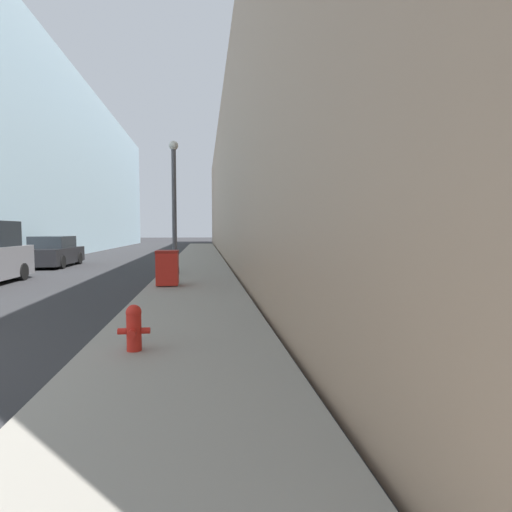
{
  "coord_description": "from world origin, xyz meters",
  "views": [
    {
      "loc": [
        5.19,
        -4.41,
        1.85
      ],
      "look_at": [
        8.05,
        17.4,
        0.43
      ],
      "focal_mm": 28.0,
      "sensor_mm": 36.0,
      "label": 1
    }
  ],
  "objects_px": {
    "fire_hydrant": "(134,327)",
    "lamppost": "(174,206)",
    "trash_bin": "(167,268)",
    "parked_sedan_near": "(53,253)"
  },
  "relations": [
    {
      "from": "trash_bin",
      "to": "parked_sedan_near",
      "type": "height_order",
      "value": "parked_sedan_near"
    },
    {
      "from": "fire_hydrant",
      "to": "lamppost",
      "type": "distance_m",
      "value": 10.46
    },
    {
      "from": "fire_hydrant",
      "to": "trash_bin",
      "type": "distance_m",
      "value": 6.8
    },
    {
      "from": "fire_hydrant",
      "to": "trash_bin",
      "type": "relative_size",
      "value": 0.6
    },
    {
      "from": "trash_bin",
      "to": "lamppost",
      "type": "relative_size",
      "value": 0.21
    },
    {
      "from": "trash_bin",
      "to": "lamppost",
      "type": "distance_m",
      "value": 4.0
    },
    {
      "from": "lamppost",
      "to": "parked_sedan_near",
      "type": "bearing_deg",
      "value": 139.76
    },
    {
      "from": "trash_bin",
      "to": "parked_sedan_near",
      "type": "xyz_separation_m",
      "value": [
        -6.49,
        8.88,
        0.02
      ]
    },
    {
      "from": "trash_bin",
      "to": "lamppost",
      "type": "height_order",
      "value": "lamppost"
    },
    {
      "from": "trash_bin",
      "to": "parked_sedan_near",
      "type": "distance_m",
      "value": 11.0
    }
  ]
}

